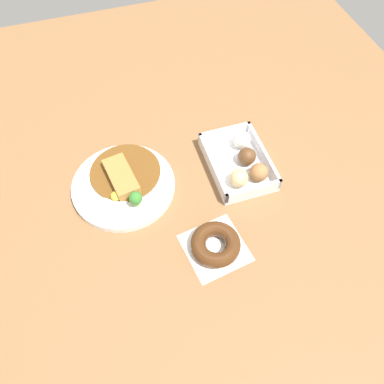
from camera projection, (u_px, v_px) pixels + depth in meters
The scene contains 4 objects.
ground_plane at pixel (175, 175), 0.97m from camera, with size 1.60×1.60×0.00m, color brown.
curry_plate at pixel (124, 184), 0.94m from camera, with size 0.25×0.25×0.06m.
donut_box at pixel (241, 162), 0.97m from camera, with size 0.21×0.15×0.06m.
chocolate_ring_donut at pixel (216, 244), 0.85m from camera, with size 0.15×0.15×0.04m.
Camera 1 is at (-0.56, 0.13, 0.79)m, focal length 35.54 mm.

